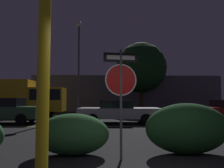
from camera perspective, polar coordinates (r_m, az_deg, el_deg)
road_center_stripe at (r=11.39m, az=1.92°, el=-10.97°), size 33.77×0.12×0.01m
stop_sign at (r=5.13m, az=2.35°, el=0.47°), size 0.82×0.13×2.56m
yellow_pole_left at (r=3.01m, az=-17.53°, el=-0.58°), size 0.16×0.16×3.12m
hedge_bush_1 at (r=5.68m, az=-10.20°, el=-12.79°), size 1.82×0.94×1.03m
hedge_bush_2 at (r=6.00m, az=19.10°, el=-10.91°), size 2.16×1.00×1.29m
passing_car_1 at (r=14.15m, az=-26.02°, el=-6.26°), size 4.18×1.95×1.46m
passing_car_2 at (r=12.89m, az=1.79°, el=-7.15°), size 4.87×2.27×1.31m
delivery_truck at (r=19.44m, az=-22.59°, el=-3.13°), size 7.01×2.34×2.95m
street_lamp at (r=18.31m, az=-8.68°, el=7.98°), size 0.49×0.49×7.85m
tree_0 at (r=24.30m, az=7.64°, el=4.29°), size 5.51×5.51×7.63m
building_backdrop at (r=26.50m, az=3.53°, el=-2.63°), size 21.02×5.00×4.02m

